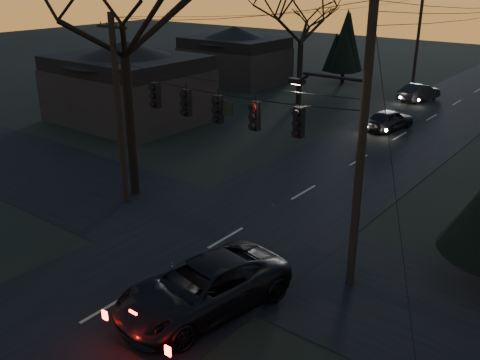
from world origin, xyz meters
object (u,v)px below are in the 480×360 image
Objects in this scene: utility_pole_right at (350,284)px; utility_pole_far_l at (413,83)px; sedan_oncoming_b at (419,92)px; sedan_oncoming_a at (389,120)px; utility_pole_left at (126,202)px; suv_near at (203,288)px.

utility_pole_right is 37.79m from utility_pole_far_l.
utility_pole_far_l is 1.91× the size of sedan_oncoming_b.
sedan_oncoming_a reaches higher than sedan_oncoming_b.
sedan_oncoming_b is (3.22, -7.19, 0.69)m from utility_pole_far_l.
utility_pole_left is 2.07× the size of sedan_oncoming_a.
utility_pole_right is 1.72× the size of suv_near.
suv_near is at bearing 109.53° from sedan_oncoming_a.
utility_pole_left is at bearing -90.00° from utility_pole_far_l.
utility_pole_far_l is 7.91m from sedan_oncoming_b.
suv_near reaches higher than sedan_oncoming_a.
utility_pole_left is at bearing 96.50° from sedan_oncoming_b.
suv_near reaches higher than sedan_oncoming_b.
suv_near is (-2.99, -4.23, 0.81)m from utility_pole_right.
utility_pole_left is 1.46× the size of suv_near.
utility_pole_right reaches higher than sedan_oncoming_a.
sedan_oncoming_a is (4.77, -17.00, 0.70)m from utility_pole_far_l.
sedan_oncoming_b is at bearing 110.39° from suv_near.
utility_pole_far_l is at bearing 113.23° from suv_near.
utility_pole_right is at bearing 119.90° from sedan_oncoming_a.
utility_pole_right is 20.16m from sedan_oncoming_a.
utility_pole_right is 2.44× the size of sedan_oncoming_a.
suv_near is at bearing 111.97° from sedan_oncoming_b.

